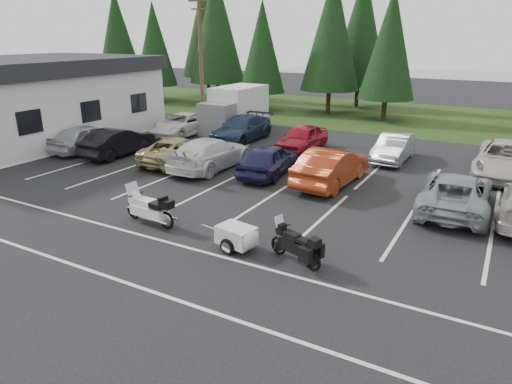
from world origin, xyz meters
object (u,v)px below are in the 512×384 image
at_px(utility_pole, 201,59).
at_px(adventure_motorcycle, 295,242).
at_px(box_truck, 231,110).
at_px(car_far_2, 302,138).
at_px(building, 20,100).
at_px(car_near_4, 269,159).
at_px(car_near_1, 118,142).
at_px(car_near_5, 332,166).
at_px(cargo_trailer, 236,238).
at_px(car_far_3, 394,148).
at_px(touring_motorcycle, 149,205).
at_px(car_far_4, 507,160).
at_px(car_near_2, 179,150).
at_px(car_far_0, 183,124).
at_px(car_near_3, 211,153).
at_px(car_near_6, 456,193).
at_px(car_far_1, 242,129).
at_px(car_near_0, 87,137).

distance_m(utility_pole, adventure_motorcycle, 20.54).
bearing_deg(box_truck, car_far_2, -24.16).
height_order(building, car_near_4, building).
xyz_separation_m(car_near_1, car_near_5, (11.89, 0.85, 0.07)).
distance_m(utility_pole, cargo_trailer, 19.44).
height_order(car_near_5, cargo_trailer, car_near_5).
relative_size(box_truck, car_far_3, 1.35).
bearing_deg(car_near_1, utility_pole, -90.56).
height_order(building, car_near_5, building).
bearing_deg(touring_motorcycle, car_far_3, 72.10).
xyz_separation_m(box_truck, car_far_4, (16.69, -2.70, -0.66)).
relative_size(car_near_2, car_far_2, 1.12).
distance_m(car_far_0, car_far_3, 13.56).
relative_size(car_far_4, adventure_motorcycle, 2.70).
bearing_deg(utility_pole, building, -135.00).
xyz_separation_m(utility_pole, car_near_2, (4.05, -7.77, -4.03)).
relative_size(utility_pole, adventure_motorcycle, 4.27).
height_order(car_near_3, car_near_4, car_near_3).
distance_m(car_near_3, touring_motorcycle, 7.10).
height_order(car_near_5, adventure_motorcycle, car_near_5).
distance_m(car_near_1, car_far_4, 19.46).
distance_m(car_near_1, car_far_2, 10.11).
distance_m(car_near_6, adventure_motorcycle, 7.49).
bearing_deg(adventure_motorcycle, box_truck, 145.86).
relative_size(car_near_6, car_far_1, 0.99).
height_order(car_far_1, adventure_motorcycle, car_far_1).
relative_size(box_truck, car_near_2, 1.16).
relative_size(utility_pole, car_near_0, 1.99).
bearing_deg(car_near_6, car_far_0, -21.27).
relative_size(box_truck, cargo_trailer, 3.40).
xyz_separation_m(car_far_1, touring_motorcycle, (3.96, -12.81, -0.07)).
bearing_deg(car_near_3, car_far_4, -156.15).
height_order(building, car_near_2, building).
distance_m(car_near_1, car_near_3, 5.86).
xyz_separation_m(utility_pole, car_near_0, (-2.10, -8.24, -3.93)).
height_order(car_near_0, cargo_trailer, car_near_0).
distance_m(utility_pole, touring_motorcycle, 17.18).
relative_size(utility_pole, car_far_4, 1.58).
relative_size(cargo_trailer, adventure_motorcycle, 0.78).
height_order(car_far_0, car_far_3, car_far_0).
relative_size(car_near_3, car_far_4, 0.92).
bearing_deg(car_near_1, building, -2.81).
bearing_deg(car_far_1, car_near_0, -134.90).
height_order(box_truck, adventure_motorcycle, box_truck).
relative_size(car_near_5, car_far_4, 0.86).
xyz_separation_m(car_near_4, car_near_5, (3.07, 0.07, 0.07)).
height_order(car_near_6, cargo_trailer, car_near_6).
height_order(car_near_0, car_far_2, car_near_0).
relative_size(box_truck, car_near_4, 1.28).
relative_size(building, adventure_motorcycle, 7.41).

